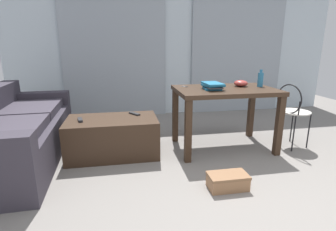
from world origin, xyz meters
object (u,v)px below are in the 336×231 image
object	(u,v)px
book_stack	(213,86)
tv_remote_on_table	(216,85)
tv_remote_primary	(134,114)
shoebox	(228,181)
coffee_table	(113,137)
couch	(14,134)
tv_remote_secondary	(80,120)
wire_chair	(292,108)
bowl	(241,83)
bottle_near	(260,79)
scissors	(185,87)
craft_table	(225,98)

from	to	relation	value
book_stack	tv_remote_on_table	world-z (taller)	book_stack
tv_remote_primary	shoebox	size ratio (longest dim) A/B	0.48
coffee_table	book_stack	xyz separation A→B (m)	(1.17, -0.08, 0.58)
couch	shoebox	size ratio (longest dim) A/B	5.96
couch	tv_remote_secondary	xyz separation A→B (m)	(0.72, -0.06, 0.14)
wire_chair	bowl	world-z (taller)	bowl
wire_chair	tv_remote_secondary	bearing A→B (deg)	176.89
tv_remote_on_table	tv_remote_secondary	xyz separation A→B (m)	(-1.66, -0.24, -0.31)
bowl	tv_remote_on_table	world-z (taller)	bowl
coffee_table	tv_remote_on_table	xyz separation A→B (m)	(1.32, 0.21, 0.54)
bottle_near	shoebox	bearing A→B (deg)	-128.97
scissors	tv_remote_secondary	xyz separation A→B (m)	(-1.25, -0.20, -0.30)
coffee_table	shoebox	xyz separation A→B (m)	(1.03, -0.96, -0.15)
bowl	tv_remote_secondary	xyz separation A→B (m)	(-1.94, -0.11, -0.34)
craft_table	shoebox	world-z (taller)	craft_table
tv_remote_primary	bowl	bearing A→B (deg)	-36.32
tv_remote_primary	bottle_near	bearing A→B (deg)	-38.40
coffee_table	tv_remote_primary	size ratio (longest dim) A/B	6.06
tv_remote_on_table	tv_remote_primary	world-z (taller)	tv_remote_on_table
craft_table	tv_remote_secondary	bearing A→B (deg)	-179.86
craft_table	scissors	bearing A→B (deg)	156.11
craft_table	wire_chair	size ratio (longest dim) A/B	1.46
tv_remote_on_table	bowl	bearing A→B (deg)	-18.87
coffee_table	book_stack	world-z (taller)	book_stack
coffee_table	scissors	world-z (taller)	scissors
wire_chair	shoebox	world-z (taller)	wire_chair
craft_table	wire_chair	world-z (taller)	wire_chair
wire_chair	tv_remote_secondary	xyz separation A→B (m)	(-2.51, 0.14, -0.06)
wire_chair	tv_remote_primary	distance (m)	1.93
coffee_table	tv_remote_secondary	xyz separation A→B (m)	(-0.34, -0.03, 0.23)
wire_chair	tv_remote_on_table	distance (m)	0.96
couch	wire_chair	distance (m)	3.25
couch	scissors	bearing A→B (deg)	4.03
wire_chair	tv_remote_secondary	size ratio (longest dim) A/B	5.31
tv_remote_secondary	shoebox	bearing A→B (deg)	-46.30
coffee_table	tv_remote_on_table	world-z (taller)	tv_remote_on_table
coffee_table	scissors	xyz separation A→B (m)	(0.91, 0.17, 0.54)
tv_remote_secondary	shoebox	world-z (taller)	tv_remote_secondary
bowl	scissors	xyz separation A→B (m)	(-0.69, 0.09, -0.04)
coffee_table	bowl	xyz separation A→B (m)	(1.59, 0.08, 0.57)
couch	tv_remote_primary	bearing A→B (deg)	4.50
tv_remote_on_table	tv_remote_primary	bearing A→B (deg)	-170.03
bowl	scissors	distance (m)	0.69
book_stack	tv_remote_primary	distance (m)	0.99
coffee_table	shoebox	world-z (taller)	coffee_table
tv_remote_on_table	scissors	bearing A→B (deg)	-168.88
craft_table	tv_remote_primary	distance (m)	1.11
scissors	shoebox	distance (m)	1.33
bottle_near	tv_remote_secondary	bearing A→B (deg)	-178.92
tv_remote_on_table	wire_chair	bearing A→B (deg)	-17.42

